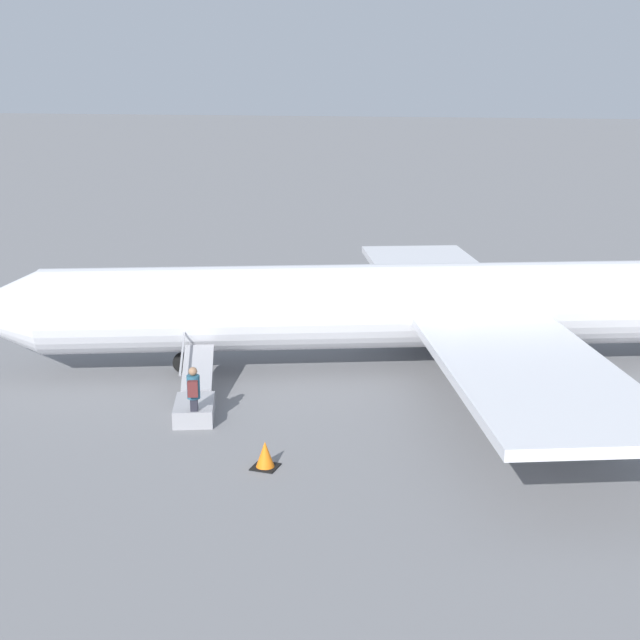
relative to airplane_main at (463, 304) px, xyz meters
The scene contains 5 objects.
ground_plane 2.40m from the airplane_main, 23.40° to the left, with size 600.00×600.00×0.00m, color slate.
airplane_main is the anchor object (origin of this frame).
boarding_stairs 9.69m from the airplane_main, 47.73° to the left, with size 2.54×4.09×1.78m.
passenger 10.06m from the airplane_main, 53.77° to the left, with size 0.45×0.57×1.74m.
traffic_cone_near_stairs 10.53m from the airplane_main, 73.07° to the left, with size 0.63×0.63×0.69m.
Camera 1 is at (-5.92, 28.36, 9.02)m, focal length 50.00 mm.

